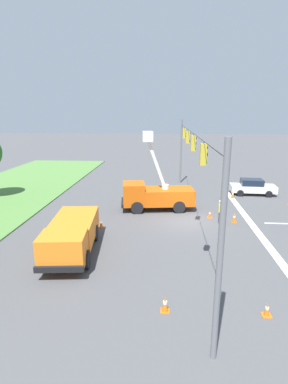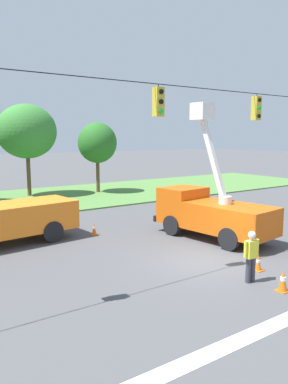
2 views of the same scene
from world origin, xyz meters
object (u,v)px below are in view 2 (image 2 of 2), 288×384
Objects in this scene: tree_east at (27,132)px; tree_far_east at (97,143)px; utility_truck_bucket_lift at (211,210)px; traffic_cone_lane_edge_a at (258,263)px; utility_truck_support_near at (5,219)px; traffic_cone_mid_left at (94,229)px; traffic_cone_mid_right at (283,280)px; road_worker at (251,253)px.

tree_east is 5.81m from tree_far_east.
traffic_cone_lane_edge_a is (-1.76, -4.28, -1.07)m from utility_truck_bucket_lift.
traffic_cone_mid_left is at bearing -11.11° from utility_truck_support_near.
tree_far_east reaches higher than traffic_cone_mid_right.
traffic_cone_lane_edge_a is at bearing 26.82° from road_worker.
road_worker is (-5.13, -20.89, -3.33)m from tree_far_east.
traffic_cone_mid_right is (0.66, -23.39, -4.91)m from tree_east.
tree_east reaches higher than traffic_cone_mid_left.
traffic_cone_mid_left is 1.00× the size of traffic_cone_lane_edge_a.
utility_truck_bucket_lift is at bearing 59.31° from road_worker.
traffic_cone_lane_edge_a is (1.54, -21.73, -4.98)m from tree_east.
tree_far_east reaches higher than traffic_cone_mid_left.
utility_truck_support_near is 10.88m from road_worker.
tree_east is 1.14× the size of utility_truck_support_near.
utility_truck_bucket_lift is 6.58m from traffic_cone_mid_right.
utility_truck_support_near reaches higher than traffic_cone_lane_edge_a.
tree_far_east is at bearing 77.45° from traffic_cone_mid_right.
traffic_cone_mid_left is at bearing 100.46° from traffic_cone_mid_right.
road_worker is 1.29m from traffic_cone_mid_right.
tree_east reaches higher than tree_far_east.
utility_truck_bucket_lift reaches higher than utility_truck_support_near.
utility_truck_bucket_lift is 5.65m from road_worker.
traffic_cone_mid_right is at bearing -113.94° from utility_truck_bucket_lift.
utility_truck_support_near is at bearing 168.89° from traffic_cone_mid_left.
utility_truck_bucket_lift is at bearing -39.69° from traffic_cone_mid_left.
tree_east is 22.34m from traffic_cone_lane_edge_a.
tree_east is 14.57m from utility_truck_support_near.
traffic_cone_lane_edge_a is at bearing -52.40° from utility_truck_support_near.
road_worker is 2.93× the size of traffic_cone_mid_left.
traffic_cone_mid_left is at bearing 140.31° from utility_truck_bucket_lift.
utility_truck_bucket_lift is at bearing 66.06° from traffic_cone_mid_right.
road_worker is at bearing -88.91° from tree_east.
utility_truck_bucket_lift is at bearing -98.00° from tree_far_east.
traffic_cone_lane_edge_a is (2.66, -7.95, 0.00)m from traffic_cone_mid_left.
traffic_cone_mid_right is (-2.64, -5.95, -1.00)m from utility_truck_bucket_lift.
tree_east reaches higher than utility_truck_bucket_lift.
traffic_cone_lane_edge_a is at bearing -112.33° from utility_truck_bucket_lift.
tree_east is 22.70m from road_worker.
traffic_cone_lane_edge_a is at bearing -101.17° from tree_far_east.
tree_east is 23.91m from traffic_cone_mid_right.
traffic_cone_mid_right is at bearing -88.38° from tree_east.
utility_truck_bucket_lift reaches higher than traffic_cone_lane_edge_a.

